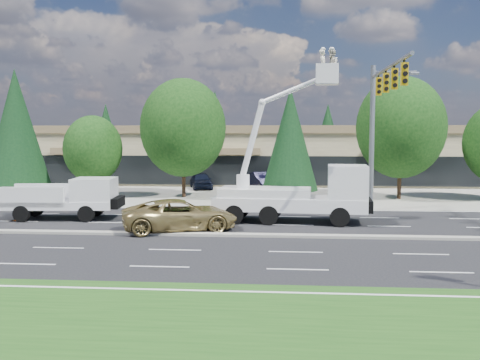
# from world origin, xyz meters

# --- Properties ---
(ground) EXTENTS (140.00, 140.00, 0.00)m
(ground) POSITION_xyz_m (0.00, 0.00, 0.00)
(ground) COLOR black
(ground) RESTS_ON ground
(concrete_apron) EXTENTS (140.00, 22.00, 0.01)m
(concrete_apron) POSITION_xyz_m (0.00, 20.00, 0.01)
(concrete_apron) COLOR gray
(concrete_apron) RESTS_ON ground
(grass_verge) EXTENTS (140.00, 10.00, 0.01)m
(grass_verge) POSITION_xyz_m (0.00, -13.00, 0.01)
(grass_verge) COLOR #1B4513
(grass_verge) RESTS_ON ground
(road_median) EXTENTS (120.00, 0.55, 0.12)m
(road_median) POSITION_xyz_m (0.00, 0.00, 0.06)
(road_median) COLOR gray
(road_median) RESTS_ON ground
(strip_mall) EXTENTS (50.40, 15.40, 5.50)m
(strip_mall) POSITION_xyz_m (0.00, 29.97, 2.83)
(strip_mall) COLOR tan
(strip_mall) RESTS_ON ground
(tree_front_b) EXTENTS (4.94, 4.94, 9.73)m
(tree_front_b) POSITION_xyz_m (-16.00, 15.00, 5.22)
(tree_front_b) COLOR #332114
(tree_front_b) RESTS_ON ground
(tree_front_c) EXTENTS (4.46, 4.46, 6.18)m
(tree_front_c) POSITION_xyz_m (-10.00, 15.00, 3.62)
(tree_front_c) COLOR #332114
(tree_front_c) RESTS_ON ground
(tree_front_d) EXTENTS (6.43, 6.43, 8.92)m
(tree_front_d) POSITION_xyz_m (-3.00, 15.00, 5.22)
(tree_front_d) COLOR #332114
(tree_front_d) RESTS_ON ground
(tree_front_e) EXTENTS (4.16, 4.16, 8.21)m
(tree_front_e) POSITION_xyz_m (5.00, 15.00, 4.40)
(tree_front_e) COLOR #332114
(tree_front_e) RESTS_ON ground
(tree_front_f) EXTENTS (6.45, 6.45, 8.95)m
(tree_front_f) POSITION_xyz_m (13.00, 15.00, 5.24)
(tree_front_f) COLOR #332114
(tree_front_f) RESTS_ON ground
(tree_back_a) EXTENTS (4.32, 4.32, 8.51)m
(tree_back_a) POSITION_xyz_m (-18.00, 42.00, 4.56)
(tree_back_a) COLOR #332114
(tree_back_a) RESTS_ON ground
(tree_back_b) EXTENTS (5.08, 5.08, 10.02)m
(tree_back_b) POSITION_xyz_m (-4.00, 42.00, 5.38)
(tree_back_b) COLOR #332114
(tree_back_b) RESTS_ON ground
(tree_back_c) EXTENTS (4.25, 4.25, 8.39)m
(tree_back_c) POSITION_xyz_m (10.00, 42.00, 4.50)
(tree_back_c) COLOR #332114
(tree_back_c) RESTS_ON ground
(tree_back_d) EXTENTS (5.13, 5.13, 10.11)m
(tree_back_d) POSITION_xyz_m (22.00, 42.00, 5.42)
(tree_back_d) COLOR #332114
(tree_back_d) RESTS_ON ground
(signal_mast) EXTENTS (2.76, 10.16, 9.00)m
(signal_mast) POSITION_xyz_m (10.03, 7.04, 6.06)
(signal_mast) COLOR gray
(signal_mast) RESTS_ON ground
(utility_pickup) EXTENTS (6.22, 2.79, 2.32)m
(utility_pickup) POSITION_xyz_m (-7.56, 4.24, 0.96)
(utility_pickup) COLOR white
(utility_pickup) RESTS_ON ground
(bucket_truck) EXTENTS (8.37, 3.18, 9.35)m
(bucket_truck) POSITION_xyz_m (5.55, 4.15, 2.01)
(bucket_truck) COLOR white
(bucket_truck) RESTS_ON ground
(traffic_cone_a) EXTENTS (0.40, 0.40, 0.70)m
(traffic_cone_a) POSITION_xyz_m (-10.16, 3.40, 0.34)
(traffic_cone_a) COLOR #FF6308
(traffic_cone_a) RESTS_ON ground
(traffic_cone_b) EXTENTS (0.40, 0.40, 0.70)m
(traffic_cone_b) POSITION_xyz_m (-0.66, 3.77, 0.34)
(traffic_cone_b) COLOR #FF6308
(traffic_cone_b) RESTS_ON ground
(traffic_cone_c) EXTENTS (0.40, 0.40, 0.70)m
(traffic_cone_c) POSITION_xyz_m (0.13, 4.02, 0.34)
(traffic_cone_c) COLOR #FF6308
(traffic_cone_c) RESTS_ON ground
(minivan) EXTENTS (6.23, 4.34, 1.58)m
(minivan) POSITION_xyz_m (-0.62, 1.16, 0.79)
(minivan) COLOR #9A844A
(minivan) RESTS_ON ground
(parked_car_west) EXTENTS (2.72, 4.50, 1.43)m
(parked_car_west) POSITION_xyz_m (-2.59, 21.00, 0.72)
(parked_car_west) COLOR black
(parked_car_west) RESTS_ON ground
(parked_car_east) EXTENTS (2.90, 4.71, 1.47)m
(parked_car_east) POSITION_xyz_m (2.72, 21.00, 0.73)
(parked_car_east) COLOR black
(parked_car_east) RESTS_ON ground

